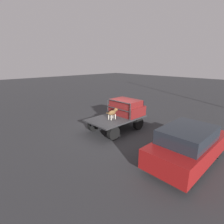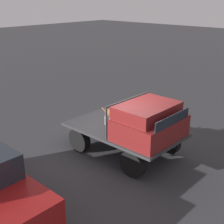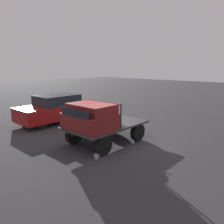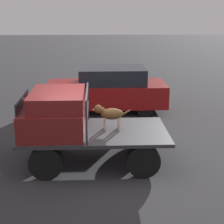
# 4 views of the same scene
# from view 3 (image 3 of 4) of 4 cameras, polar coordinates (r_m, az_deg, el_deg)

# --- Properties ---
(ground_plane) EXTENTS (80.00, 80.00, 0.00)m
(ground_plane) POSITION_cam_3_polar(r_m,az_deg,el_deg) (9.45, -1.41, -7.82)
(ground_plane) COLOR #2D2D30
(flatbed_truck) EXTENTS (3.44, 2.02, 0.81)m
(flatbed_truck) POSITION_cam_3_polar(r_m,az_deg,el_deg) (9.27, -1.43, -4.45)
(flatbed_truck) COLOR black
(flatbed_truck) RESTS_ON ground
(truck_cab) EXTENTS (1.44, 1.90, 0.96)m
(truck_cab) POSITION_cam_3_polar(r_m,az_deg,el_deg) (8.48, -5.77, -1.30)
(truck_cab) COLOR maroon
(truck_cab) RESTS_ON flatbed_truck
(truck_headboard) EXTENTS (0.04, 1.90, 0.97)m
(truck_headboard) POSITION_cam_3_polar(r_m,az_deg,el_deg) (8.95, -2.19, 0.66)
(truck_headboard) COLOR #2D2D30
(truck_headboard) RESTS_ON flatbed_truck
(dog) EXTENTS (0.91, 0.27, 0.64)m
(dog) POSITION_cam_3_polar(r_m,az_deg,el_deg) (9.41, -0.28, -0.31)
(dog) COLOR beige
(dog) RESTS_ON flatbed_truck
(parked_sedan) EXTENTS (4.17, 1.81, 1.58)m
(parked_sedan) POSITION_cam_3_polar(r_m,az_deg,el_deg) (12.94, -14.60, 0.86)
(parked_sedan) COLOR black
(parked_sedan) RESTS_ON ground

